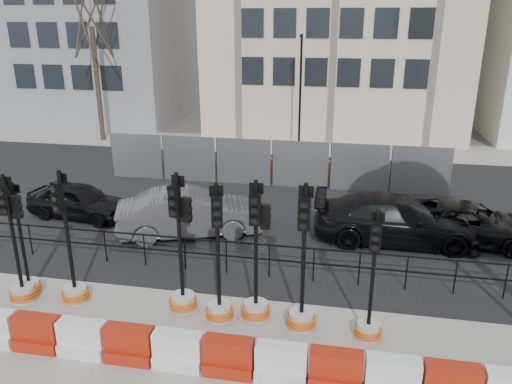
% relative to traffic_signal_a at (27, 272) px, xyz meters
% --- Properties ---
extents(ground, '(120.00, 120.00, 0.00)m').
position_rel_traffic_signal_a_xyz_m(ground, '(4.73, 0.80, -0.63)').
color(ground, '#51514C').
rests_on(ground, ground).
extents(sidewalk_near, '(40.00, 6.00, 0.02)m').
position_rel_traffic_signal_a_xyz_m(sidewalk_near, '(4.73, -2.20, -0.62)').
color(sidewalk_near, gray).
rests_on(sidewalk_near, ground).
extents(road, '(40.00, 14.00, 0.03)m').
position_rel_traffic_signal_a_xyz_m(road, '(4.73, 7.80, -0.61)').
color(road, black).
rests_on(road, ground).
extents(sidewalk_far, '(40.00, 4.00, 0.02)m').
position_rel_traffic_signal_a_xyz_m(sidewalk_far, '(4.73, 16.80, -0.62)').
color(sidewalk_far, gray).
rests_on(sidewalk_far, ground).
extents(building_grey, '(11.00, 9.06, 14.00)m').
position_rel_traffic_signal_a_xyz_m(building_grey, '(-9.27, 22.79, 6.37)').
color(building_grey, gray).
rests_on(building_grey, ground).
extents(kerb_railing, '(18.00, 0.04, 1.00)m').
position_rel_traffic_signal_a_xyz_m(kerb_railing, '(4.73, 2.00, 0.06)').
color(kerb_railing, black).
rests_on(kerb_railing, ground).
extents(heras_fencing, '(14.33, 1.72, 2.00)m').
position_rel_traffic_signal_a_xyz_m(heras_fencing, '(4.72, 10.60, 0.06)').
color(heras_fencing, gray).
rests_on(heras_fencing, ground).
extents(lamp_post_far, '(0.12, 0.56, 6.00)m').
position_rel_traffic_signal_a_xyz_m(lamp_post_far, '(5.23, 15.79, 2.60)').
color(lamp_post_far, black).
rests_on(lamp_post_far, ground).
extents(tree_bare_far, '(2.00, 2.00, 9.00)m').
position_rel_traffic_signal_a_xyz_m(tree_bare_far, '(-6.27, 16.30, 6.03)').
color(tree_bare_far, '#473828').
rests_on(tree_bare_far, ground).
extents(barrier_row, '(15.70, 0.50, 0.80)m').
position_rel_traffic_signal_a_xyz_m(barrier_row, '(4.73, -2.00, -0.26)').
color(barrier_row, '#AB230D').
rests_on(barrier_row, ground).
extents(traffic_signal_a, '(0.60, 0.60, 3.03)m').
position_rel_traffic_signal_a_xyz_m(traffic_signal_a, '(0.00, 0.00, 0.00)').
color(traffic_signal_a, silver).
rests_on(traffic_signal_a, ground).
extents(traffic_signal_b, '(0.66, 0.66, 3.35)m').
position_rel_traffic_signal_a_xyz_m(traffic_signal_b, '(0.07, -0.34, 0.17)').
color(traffic_signal_b, silver).
rests_on(traffic_signal_b, ground).
extents(traffic_signal_c, '(0.68, 0.68, 3.45)m').
position_rel_traffic_signal_a_xyz_m(traffic_signal_c, '(1.36, -0.13, 0.09)').
color(traffic_signal_c, silver).
rests_on(traffic_signal_c, ground).
extents(traffic_signal_d, '(0.69, 0.69, 3.51)m').
position_rel_traffic_signal_a_xyz_m(traffic_signal_d, '(4.15, 0.00, 0.21)').
color(traffic_signal_d, silver).
rests_on(traffic_signal_d, ground).
extents(traffic_signal_e, '(0.67, 0.67, 3.41)m').
position_rel_traffic_signal_a_xyz_m(traffic_signal_e, '(5.11, -0.21, 0.08)').
color(traffic_signal_e, silver).
rests_on(traffic_signal_e, ground).
extents(traffic_signal_f, '(0.68, 0.68, 3.45)m').
position_rel_traffic_signal_a_xyz_m(traffic_signal_f, '(5.95, -0.00, 0.20)').
color(traffic_signal_f, silver).
rests_on(traffic_signal_f, ground).
extents(traffic_signal_g, '(0.69, 0.69, 3.51)m').
position_rel_traffic_signal_a_xyz_m(traffic_signal_g, '(7.03, -0.19, 0.10)').
color(traffic_signal_g, silver).
rests_on(traffic_signal_g, ground).
extents(traffic_signal_h, '(0.61, 0.61, 3.08)m').
position_rel_traffic_signal_a_xyz_m(traffic_signal_h, '(8.53, -0.30, 0.01)').
color(traffic_signal_h, silver).
rests_on(traffic_signal_h, ground).
extents(car_a, '(2.37, 4.06, 1.26)m').
position_rel_traffic_signal_a_xyz_m(car_a, '(-1.40, 5.07, 0.01)').
color(car_a, black).
rests_on(car_a, ground).
extents(car_b, '(4.69, 5.69, 1.52)m').
position_rel_traffic_signal_a_xyz_m(car_b, '(2.90, 4.36, 0.13)').
color(car_b, '#4C4B50').
rests_on(car_b, ground).
extents(car_c, '(2.32, 5.25, 1.50)m').
position_rel_traffic_signal_a_xyz_m(car_c, '(9.48, 5.08, 0.12)').
color(car_c, black).
rests_on(car_c, ground).
extents(car_d, '(3.59, 5.12, 1.22)m').
position_rel_traffic_signal_a_xyz_m(car_d, '(11.74, 5.58, -0.01)').
color(car_d, black).
rests_on(car_d, ground).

